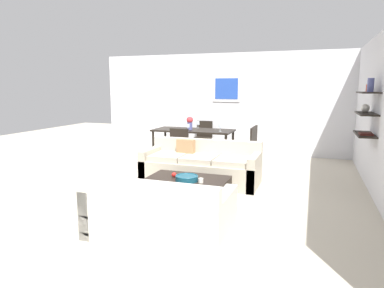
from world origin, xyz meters
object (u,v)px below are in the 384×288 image
coffee_table (184,192)px  centerpiece_vase (190,122)px  loveseat_white (158,213)px  wine_glass_foot (188,126)px  decorative_bowl (187,178)px  apple_on_coffee_table (174,175)px  wine_glass_right_near (220,126)px  dining_chair_right_near (247,143)px  wine_glass_head (198,123)px  candle_jar (201,180)px  dining_chair_right_far (250,141)px  sofa_beige (201,167)px  dining_chair_head (203,135)px  dining_table (193,132)px  dining_chair_foot (181,144)px

coffee_table → centerpiece_vase: size_ratio=3.90×
loveseat_white → wine_glass_foot: 4.25m
decorative_bowl → apple_on_coffee_table: size_ratio=4.58×
wine_glass_right_near → decorative_bowl: bearing=-84.2°
apple_on_coffee_table → dining_chair_right_near: dining_chair_right_near is taller
loveseat_white → decorative_bowl: size_ratio=4.86×
wine_glass_foot → wine_glass_head: (-0.00, 0.74, -0.00)m
candle_jar → dining_chair_right_far: bearing=87.9°
sofa_beige → dining_chair_head: dining_chair_head is taller
dining_chair_right_far → centerpiece_vase: (-1.47, -0.24, 0.42)m
candle_jar → dining_table: dining_table is taller
decorative_bowl → dining_chair_head: 4.22m
coffee_table → dining_chair_head: dining_chair_head is taller
decorative_bowl → wine_glass_foot: bearing=109.8°
dining_table → wine_glass_right_near: bearing=-8.4°
dining_chair_right_far → dining_chair_head: bearing=155.2°
dining_table → dining_chair_right_near: dining_chair_right_near is taller
dining_chair_right_near → decorative_bowl: bearing=-96.7°
sofa_beige → wine_glass_foot: size_ratio=12.26×
apple_on_coffee_table → wine_glass_right_near: (-0.05, 3.00, 0.46)m
coffee_table → wine_glass_foot: wine_glass_foot is taller
sofa_beige → candle_jar: size_ratio=28.80×
sofa_beige → dining_chair_head: size_ratio=2.47×
decorative_bowl → sofa_beige: bearing=98.6°
sofa_beige → coffee_table: size_ratio=1.73×
coffee_table → apple_on_coffee_table: size_ratio=16.54×
dining_table → apple_on_coffee_table: bearing=-76.2°
centerpiece_vase → sofa_beige: bearing=-64.4°
wine_glass_head → centerpiece_vase: centerpiece_vase is taller
sofa_beige → wine_glass_head: size_ratio=12.22×
apple_on_coffee_table → centerpiece_vase: centerpiece_vase is taller
apple_on_coffee_table → wine_glass_foot: 2.88m
candle_jar → dining_chair_right_near: dining_chair_right_near is taller
wine_glass_foot → dining_chair_foot: bearing=-90.0°
dining_chair_right_far → dining_chair_foot: (-1.39, -1.03, 0.00)m
apple_on_coffee_table → dining_chair_foot: (-0.77, 2.27, 0.09)m
dining_chair_right_near → wine_glass_right_near: wine_glass_right_near is taller
sofa_beige → dining_table: bearing=113.3°
dining_chair_right_far → wine_glass_right_near: wine_glass_right_near is taller
dining_chair_right_far → coffee_table: bearing=-96.7°
coffee_table → dining_chair_head: bearing=103.6°
decorative_bowl → dining_chair_head: dining_chair_head is taller
loveseat_white → wine_glass_foot: size_ratio=9.53×
candle_jar → decorative_bowl: bearing=173.6°
dining_chair_foot → dining_chair_right_near: size_ratio=1.00×
decorative_bowl → wine_glass_foot: size_ratio=1.96×
dining_chair_head → wine_glass_head: bearing=-90.0°
candle_jar → apple_on_coffee_table: size_ratio=0.99×
dining_chair_foot → dining_chair_head: bearing=90.0°
candle_jar → dining_chair_foot: 2.76m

